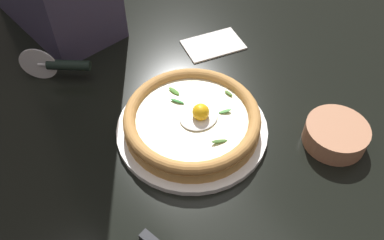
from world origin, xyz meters
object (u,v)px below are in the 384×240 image
pizza (192,119)px  pizza_cutter (59,65)px  side_bowl (336,134)px  folded_napkin (213,44)px

pizza → pizza_cutter: size_ratio=2.12×
pizza_cutter → pizza: bearing=-66.0°
side_bowl → folded_napkin: (0.01, 0.37, -0.02)m
pizza → side_bowl: (0.20, -0.19, -0.01)m
pizza → pizza_cutter: bearing=114.0°
side_bowl → pizza_cutter: size_ratio=0.96×
pizza → pizza_cutter: 0.32m
folded_napkin → pizza: bearing=-139.1°
side_bowl → pizza_cutter: bearing=124.1°
pizza → folded_napkin: pizza is taller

